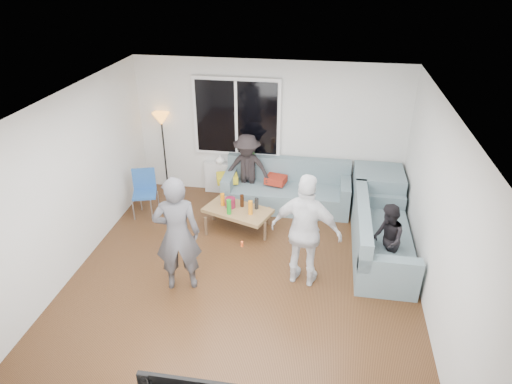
% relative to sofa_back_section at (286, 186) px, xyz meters
% --- Properties ---
extents(floor, '(5.00, 5.50, 0.04)m').
position_rel_sofa_back_section_xyz_m(floor, '(-0.39, -2.27, -0.45)').
color(floor, '#56351C').
rests_on(floor, ground).
extents(ceiling, '(5.00, 5.50, 0.04)m').
position_rel_sofa_back_section_xyz_m(ceiling, '(-0.39, -2.27, 2.20)').
color(ceiling, white).
rests_on(ceiling, ground).
extents(wall_back, '(5.00, 0.04, 2.60)m').
position_rel_sofa_back_section_xyz_m(wall_back, '(-0.39, 0.50, 0.88)').
color(wall_back, silver).
rests_on(wall_back, ground).
extents(wall_front, '(5.00, 0.04, 2.60)m').
position_rel_sofa_back_section_xyz_m(wall_front, '(-0.39, -5.04, 0.88)').
color(wall_front, silver).
rests_on(wall_front, ground).
extents(wall_left, '(0.04, 5.50, 2.60)m').
position_rel_sofa_back_section_xyz_m(wall_left, '(-2.91, -2.27, 0.88)').
color(wall_left, silver).
rests_on(wall_left, ground).
extents(wall_right, '(0.04, 5.50, 2.60)m').
position_rel_sofa_back_section_xyz_m(wall_right, '(2.13, -2.27, 0.88)').
color(wall_right, silver).
rests_on(wall_right, ground).
extents(window_frame, '(1.62, 0.06, 1.47)m').
position_rel_sofa_back_section_xyz_m(window_frame, '(-0.99, 0.42, 1.12)').
color(window_frame, white).
rests_on(window_frame, wall_back).
extents(window_glass, '(1.50, 0.02, 1.35)m').
position_rel_sofa_back_section_xyz_m(window_glass, '(-0.99, 0.38, 1.12)').
color(window_glass, black).
rests_on(window_glass, window_frame).
extents(window_mullion, '(0.05, 0.03, 1.35)m').
position_rel_sofa_back_section_xyz_m(window_mullion, '(-0.99, 0.37, 1.12)').
color(window_mullion, white).
rests_on(window_mullion, window_frame).
extents(radiator, '(1.30, 0.12, 0.62)m').
position_rel_sofa_back_section_xyz_m(radiator, '(-0.99, 0.38, -0.11)').
color(radiator, silver).
rests_on(radiator, floor).
extents(potted_plant, '(0.18, 0.15, 0.32)m').
position_rel_sofa_back_section_xyz_m(potted_plant, '(-0.74, 0.35, 0.35)').
color(potted_plant, '#305E25').
rests_on(potted_plant, radiator).
extents(vase, '(0.21, 0.21, 0.18)m').
position_rel_sofa_back_section_xyz_m(vase, '(-1.33, 0.35, 0.29)').
color(vase, white).
rests_on(vase, radiator).
extents(sofa_back_section, '(2.30, 0.85, 0.85)m').
position_rel_sofa_back_section_xyz_m(sofa_back_section, '(0.00, 0.00, 0.00)').
color(sofa_back_section, slate).
rests_on(sofa_back_section, floor).
extents(sofa_right_section, '(2.00, 0.85, 0.85)m').
position_rel_sofa_back_section_xyz_m(sofa_right_section, '(1.63, -1.36, 0.00)').
color(sofa_right_section, slate).
rests_on(sofa_right_section, floor).
extents(sofa_corner, '(0.85, 0.85, 0.85)m').
position_rel_sofa_back_section_xyz_m(sofa_corner, '(1.62, 0.00, 0.00)').
color(sofa_corner, slate).
rests_on(sofa_corner, floor).
extents(cushion_yellow, '(0.46, 0.42, 0.14)m').
position_rel_sofa_back_section_xyz_m(cushion_yellow, '(-1.11, -0.02, 0.09)').
color(cushion_yellow, gold).
rests_on(cushion_yellow, sofa_back_section).
extents(cushion_red, '(0.42, 0.37, 0.13)m').
position_rel_sofa_back_section_xyz_m(cushion_red, '(-0.21, 0.06, 0.09)').
color(cushion_red, maroon).
rests_on(cushion_red, sofa_back_section).
extents(coffee_table, '(1.24, 0.93, 0.40)m').
position_rel_sofa_back_section_xyz_m(coffee_table, '(-0.73, -0.94, -0.22)').
color(coffee_table, '#906946').
rests_on(coffee_table, floor).
extents(pitcher, '(0.17, 0.17, 0.17)m').
position_rel_sofa_back_section_xyz_m(pitcher, '(-0.86, -0.88, 0.06)').
color(pitcher, maroon).
rests_on(pitcher, coffee_table).
extents(side_chair, '(0.50, 0.50, 0.86)m').
position_rel_sofa_back_section_xyz_m(side_chair, '(-2.44, -0.75, 0.01)').
color(side_chair, '#24559F').
rests_on(side_chair, floor).
extents(floor_lamp, '(0.32, 0.32, 1.56)m').
position_rel_sofa_back_section_xyz_m(floor_lamp, '(-2.44, 0.38, 0.36)').
color(floor_lamp, '#FF9730').
rests_on(floor_lamp, floor).
extents(player_left, '(0.72, 0.57, 1.72)m').
position_rel_sofa_back_section_xyz_m(player_left, '(-1.23, -2.51, 0.44)').
color(player_left, '#47464B').
rests_on(player_left, floor).
extents(player_right, '(1.06, 0.61, 1.70)m').
position_rel_sofa_back_section_xyz_m(player_right, '(0.48, -2.14, 0.42)').
color(player_right, silver).
rests_on(player_right, floor).
extents(spectator_right, '(0.46, 0.57, 1.11)m').
position_rel_sofa_back_section_xyz_m(spectator_right, '(1.63, -1.72, 0.13)').
color(spectator_right, black).
rests_on(spectator_right, floor).
extents(spectator_back, '(0.92, 0.57, 1.37)m').
position_rel_sofa_back_section_xyz_m(spectator_back, '(-0.74, 0.03, 0.26)').
color(spectator_back, black).
rests_on(spectator_back, floor).
extents(bottle_a, '(0.07, 0.07, 0.22)m').
position_rel_sofa_back_section_xyz_m(bottle_a, '(-1.01, -0.84, 0.09)').
color(bottle_a, orange).
rests_on(bottle_a, coffee_table).
extents(bottle_e, '(0.07, 0.07, 0.20)m').
position_rel_sofa_back_section_xyz_m(bottle_e, '(-0.42, -0.86, 0.07)').
color(bottle_e, black).
rests_on(bottle_e, coffee_table).
extents(bottle_c, '(0.07, 0.07, 0.22)m').
position_rel_sofa_back_section_xyz_m(bottle_c, '(-0.67, -0.83, 0.08)').
color(bottle_c, black).
rests_on(bottle_c, coffee_table).
extents(bottle_b, '(0.08, 0.08, 0.26)m').
position_rel_sofa_back_section_xyz_m(bottle_b, '(-0.84, -1.11, 0.11)').
color(bottle_b, '#1B9723').
rests_on(bottle_b, coffee_table).
extents(bottle_d, '(0.07, 0.07, 0.24)m').
position_rel_sofa_back_section_xyz_m(bottle_d, '(-0.49, -1.06, 0.10)').
color(bottle_d, orange).
rests_on(bottle_d, coffee_table).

